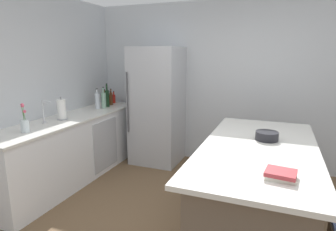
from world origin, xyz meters
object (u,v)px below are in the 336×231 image
soda_bottle (97,101)px  sink_faucet (44,111)px  kitchen_island (256,190)px  hot_sauce_bottle (114,98)px  cookbook_stack (281,175)px  syrup_bottle (111,99)px  wine_bottle (107,98)px  flower_vase (25,124)px  gin_bottle (104,100)px  whiskey_bottle (105,99)px  refrigerator (157,106)px  vinegar_bottle (111,98)px  paper_towel_roll (62,110)px  mixing_bowl (267,136)px

soda_bottle → sink_faucet: bearing=-91.6°
kitchen_island → soda_bottle: 2.84m
hot_sauce_bottle → cookbook_stack: 3.64m
syrup_bottle → wine_bottle: wine_bottle is taller
flower_vase → soda_bottle: (-0.08, 1.48, 0.04)m
soda_bottle → cookbook_stack: 3.27m
hot_sauce_bottle → gin_bottle: size_ratio=0.62×
gin_bottle → cookbook_stack: bearing=-34.0°
gin_bottle → whiskey_bottle: bearing=120.4°
whiskey_bottle → flower_vase: bearing=-85.8°
refrigerator → vinegar_bottle: bearing=176.8°
flower_vase → syrup_bottle: flower_vase is taller
sink_faucet → wine_bottle: (0.09, 1.28, -0.01)m
paper_towel_roll → syrup_bottle: paper_towel_roll is taller
whiskey_bottle → gin_bottle: bearing=-59.6°
mixing_bowl → gin_bottle: bearing=160.7°
hot_sauce_bottle → whiskey_bottle: 0.29m
syrup_bottle → mixing_bowl: 2.89m
kitchen_island → sink_faucet: 2.67m
refrigerator → vinegar_bottle: 0.92m
cookbook_stack → sink_faucet: bearing=166.8°
soda_bottle → mixing_bowl: bearing=-17.2°
whiskey_bottle → soda_bottle: size_ratio=0.86×
sink_faucet → refrigerator: bearing=59.2°
kitchen_island → gin_bottle: size_ratio=6.40×
sink_faucet → wine_bottle: wine_bottle is taller
flower_vase → paper_towel_roll: bearing=95.3°
syrup_bottle → whiskey_bottle: (-0.05, -0.11, 0.02)m
refrigerator → syrup_bottle: bearing=-177.7°
paper_towel_roll → vinegar_bottle: size_ratio=1.17×
soda_bottle → refrigerator: bearing=25.9°
gin_bottle → soda_bottle: bearing=-122.8°
gin_bottle → refrigerator: bearing=22.3°
kitchen_island → refrigerator: size_ratio=1.16×
sink_faucet → wine_bottle: bearing=86.2°
hot_sauce_bottle → flower_vase: bearing=-86.5°
syrup_bottle → whiskey_bottle: size_ratio=0.85×
paper_towel_roll → gin_bottle: (0.04, 0.92, -0.00)m
cookbook_stack → gin_bottle: bearing=146.0°
cookbook_stack → hot_sauce_bottle: bearing=140.7°
soda_bottle → mixing_bowl: size_ratio=1.44×
kitchen_island → soda_bottle: bearing=158.0°
gin_bottle → kitchen_island: bearing=-24.1°
wine_bottle → gin_bottle: size_ratio=1.13×
refrigerator → whiskey_bottle: (-0.92, -0.14, 0.08)m
hot_sauce_bottle → wine_bottle: (0.10, -0.37, 0.07)m
paper_towel_roll → gin_bottle: gin_bottle is taller
sink_faucet → gin_bottle: bearing=85.7°
kitchen_island → sink_faucet: size_ratio=7.33×
refrigerator → whiskey_bottle: refrigerator is taller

